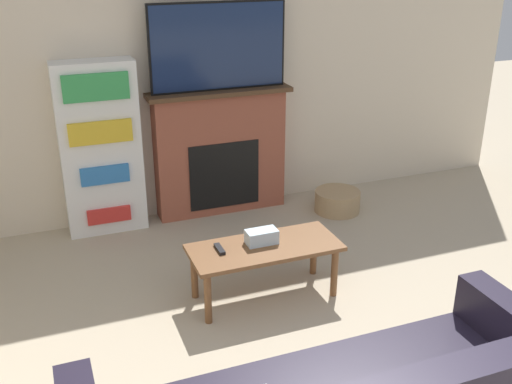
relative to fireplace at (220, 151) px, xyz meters
name	(u,v)px	position (x,y,z in m)	size (l,w,h in m)	color
wall_back	(189,67)	(-0.23, 0.14, 0.77)	(6.71, 0.06, 2.70)	beige
fireplace	(220,151)	(0.00, 0.00, 0.00)	(1.30, 0.28, 1.16)	brown
tv	(219,47)	(0.00, -0.02, 0.95)	(1.21, 0.03, 0.75)	black
coffee_table	(265,253)	(-0.18, -1.55, -0.23)	(1.06, 0.45, 0.41)	brown
tissue_box	(262,237)	(-0.19, -1.51, -0.13)	(0.22, 0.12, 0.10)	silver
remote_control	(220,249)	(-0.49, -1.51, -0.17)	(0.04, 0.15, 0.02)	black
bookshelf	(101,148)	(-1.07, -0.02, 0.16)	(0.67, 0.29, 1.49)	white
storage_basket	(337,201)	(1.01, -0.42, -0.48)	(0.43, 0.43, 0.20)	tan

